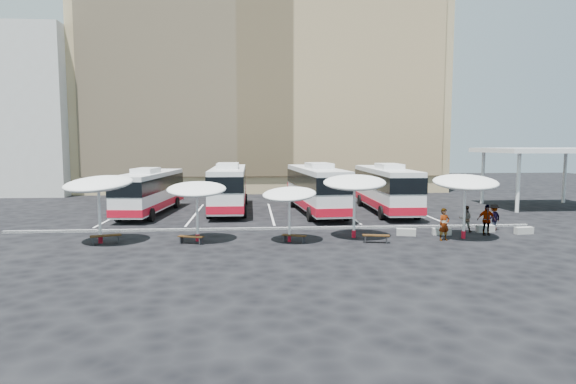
{
  "coord_description": "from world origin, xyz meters",
  "views": [
    {
      "loc": [
        -1.5,
        -30.27,
        5.5
      ],
      "look_at": [
        1.0,
        3.0,
        2.2
      ],
      "focal_mm": 30.0,
      "sensor_mm": 36.0,
      "label": 1
    }
  ],
  "objects": [
    {
      "name": "passenger_0",
      "position": [
        9.48,
        -3.76,
        0.93
      ],
      "size": [
        0.77,
        0.61,
        1.87
      ],
      "primitive_type": "imported",
      "rotation": [
        0.0,
        0.0,
        0.26
      ],
      "color": "black",
      "rests_on": "ground"
    },
    {
      "name": "bay_lines",
      "position": [
        0.0,
        8.0,
        0.01
      ],
      "size": [
        24.15,
        12.0,
        0.01
      ],
      "color": "white",
      "rests_on": "ground"
    },
    {
      "name": "bus_1",
      "position": [
        -3.43,
        9.74,
        2.05
      ],
      "size": [
        3.0,
        12.68,
        4.02
      ],
      "rotation": [
        0.0,
        0.0,
        0.0
      ],
      "color": "white",
      "rests_on": "ground"
    },
    {
      "name": "wood_bench_0",
      "position": [
        -9.62,
        -3.29,
        0.39
      ],
      "size": [
        1.69,
        0.96,
        0.5
      ],
      "rotation": [
        0.0,
        0.0,
        0.34
      ],
      "color": "black",
      "rests_on": "ground"
    },
    {
      "name": "ground",
      "position": [
        0.0,
        0.0,
        0.0
      ],
      "size": [
        120.0,
        120.0,
        0.0
      ],
      "primitive_type": "plane",
      "color": "black",
      "rests_on": "ground"
    },
    {
      "name": "sunshade_3",
      "position": [
        4.5,
        -2.53,
        3.26
      ],
      "size": [
        4.37,
        4.4,
        3.84
      ],
      "rotation": [
        0.0,
        0.0,
        -0.21
      ],
      "color": "white",
      "rests_on": "ground"
    },
    {
      "name": "service_canopy",
      "position": [
        24.0,
        10.0,
        4.87
      ],
      "size": [
        10.0,
        8.0,
        5.2
      ],
      "color": "white",
      "rests_on": "ground"
    },
    {
      "name": "wood_bench_1",
      "position": [
        -4.9,
        -3.65,
        0.34
      ],
      "size": [
        1.51,
        0.84,
        0.45
      ],
      "rotation": [
        0.0,
        0.0,
        -0.33
      ],
      "color": "black",
      "rests_on": "ground"
    },
    {
      "name": "passenger_2",
      "position": [
        12.7,
        -2.35,
        0.94
      ],
      "size": [
        1.13,
        0.55,
        1.87
      ],
      "primitive_type": "imported",
      "rotation": [
        0.0,
        0.0,
        -0.09
      ],
      "color": "black",
      "rests_on": "ground"
    },
    {
      "name": "bus_2",
      "position": [
        3.63,
        7.95,
        2.08
      ],
      "size": [
        3.72,
        13.01,
        4.07
      ],
      "rotation": [
        0.0,
        0.0,
        0.08
      ],
      "color": "white",
      "rests_on": "ground"
    },
    {
      "name": "passenger_3",
      "position": [
        13.94,
        -0.84,
        0.85
      ],
      "size": [
        1.27,
        1.05,
        1.71
      ],
      "primitive_type": "imported",
      "rotation": [
        0.0,
        0.0,
        3.59
      ],
      "color": "black",
      "rests_on": "ground"
    },
    {
      "name": "bus_3",
      "position": [
        9.37,
        8.12,
        2.04
      ],
      "size": [
        3.15,
        12.64,
        3.99
      ],
      "rotation": [
        0.0,
        0.0,
        -0.02
      ],
      "color": "white",
      "rests_on": "ground"
    },
    {
      "name": "wood_bench_3",
      "position": [
        5.41,
        -4.15,
        0.35
      ],
      "size": [
        1.54,
        0.7,
        0.46
      ],
      "rotation": [
        0.0,
        0.0,
        -0.21
      ],
      "color": "black",
      "rests_on": "ground"
    },
    {
      "name": "sunshade_2",
      "position": [
        0.59,
        -3.45,
        2.71
      ],
      "size": [
        3.97,
        3.99,
        3.19
      ],
      "rotation": [
        0.0,
        0.0,
        -0.38
      ],
      "color": "white",
      "rests_on": "ground"
    },
    {
      "name": "bus_0",
      "position": [
        -9.57,
        8.45,
        1.89
      ],
      "size": [
        3.57,
        11.82,
        3.69
      ],
      "rotation": [
        0.0,
        0.0,
        -0.1
      ],
      "color": "white",
      "rests_on": "ground"
    },
    {
      "name": "curb_divider",
      "position": [
        0.0,
        0.5,
        0.07
      ],
      "size": [
        34.0,
        0.25,
        0.15
      ],
      "primitive_type": "cube",
      "color": "black",
      "rests_on": "ground"
    },
    {
      "name": "conc_bench_1",
      "position": [
        10.04,
        -2.09,
        0.21
      ],
      "size": [
        1.14,
        0.53,
        0.41
      ],
      "primitive_type": "cube",
      "rotation": [
        0.0,
        0.0,
        -0.16
      ],
      "color": "gray",
      "rests_on": "ground"
    },
    {
      "name": "apartment_block",
      "position": [
        -28.0,
        28.0,
        9.0
      ],
      "size": [
        14.0,
        14.0,
        18.0
      ],
      "primitive_type": "cube",
      "color": "beige",
      "rests_on": "ground"
    },
    {
      "name": "passenger_1",
      "position": [
        11.93,
        -1.24,
        0.84
      ],
      "size": [
        0.99,
        0.9,
        1.67
      ],
      "primitive_type": "imported",
      "rotation": [
        0.0,
        0.0,
        2.74
      ],
      "color": "black",
      "rests_on": "ground"
    },
    {
      "name": "sandstone_building",
      "position": [
        0.0,
        31.87,
        12.63
      ],
      "size": [
        42.0,
        18.25,
        29.6
      ],
      "color": "tan",
      "rests_on": "ground"
    },
    {
      "name": "conc_bench_0",
      "position": [
        7.8,
        -2.14,
        0.21
      ],
      "size": [
        1.2,
        0.67,
        0.43
      ],
      "primitive_type": "cube",
      "rotation": [
        0.0,
        0.0,
        -0.28
      ],
      "color": "gray",
      "rests_on": "ground"
    },
    {
      "name": "wood_bench_2",
      "position": [
        0.85,
        -3.65,
        0.33
      ],
      "size": [
        1.42,
        0.91,
        0.43
      ],
      "rotation": [
        0.0,
        0.0,
        -0.42
      ],
      "color": "black",
      "rests_on": "ground"
    },
    {
      "name": "conc_bench_2",
      "position": [
        13.14,
        -1.41,
        0.22
      ],
      "size": [
        1.21,
        0.57,
        0.43
      ],
      "primitive_type": "cube",
      "rotation": [
        0.0,
        0.0,
        0.17
      ],
      "color": "gray",
      "rests_on": "ground"
    },
    {
      "name": "sunshade_4",
      "position": [
        10.89,
        -3.24,
        3.29
      ],
      "size": [
        4.25,
        4.29,
        3.88
      ],
      "rotation": [
        0.0,
        0.0,
        -0.16
      ],
      "color": "white",
      "rests_on": "ground"
    },
    {
      "name": "conc_bench_3",
      "position": [
        15.22,
        -2.16,
        0.21
      ],
      "size": [
        1.18,
        0.53,
        0.43
      ],
      "primitive_type": "cube",
      "rotation": [
        0.0,
        0.0,
        0.13
      ],
      "color": "gray",
      "rests_on": "ground"
    },
    {
      "name": "sunshade_1",
      "position": [
        -4.63,
        -2.89,
        2.97
      ],
      "size": [
        3.44,
        3.49,
        3.5
      ],
      "rotation": [
        0.0,
        0.0,
        0.03
      ],
      "color": "white",
      "rests_on": "ground"
    },
    {
      "name": "sunshade_0",
      "position": [
        -9.99,
        -3.04,
        3.32
      ],
      "size": [
        4.77,
        4.8,
        3.9
      ],
      "rotation": [
        0.0,
        0.0,
        -0.34
      ],
      "color": "white",
      "rests_on": "ground"
    }
  ]
}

